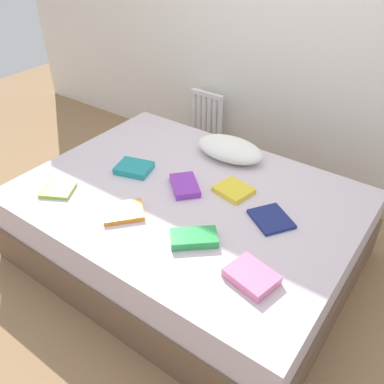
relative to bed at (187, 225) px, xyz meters
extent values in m
plane|color=#93704C|center=(0.00, 0.00, -0.25)|extent=(8.00, 8.00, 0.00)
cube|color=brown|center=(0.00, 0.00, -0.11)|extent=(2.00, 1.50, 0.28)
cube|color=silver|center=(0.00, 0.00, 0.14)|extent=(1.96, 1.46, 0.22)
cylinder|color=white|center=(-0.81, 1.20, 0.10)|extent=(0.04, 0.04, 0.48)
cylinder|color=white|center=(-0.75, 1.20, 0.10)|extent=(0.04, 0.04, 0.48)
cylinder|color=white|center=(-0.70, 1.20, 0.10)|extent=(0.04, 0.04, 0.48)
cylinder|color=white|center=(-0.64, 1.20, 0.10)|extent=(0.04, 0.04, 0.48)
cylinder|color=white|center=(-0.59, 1.20, 0.10)|extent=(0.04, 0.04, 0.48)
cylinder|color=white|center=(-0.53, 1.20, 0.10)|extent=(0.04, 0.04, 0.48)
cube|color=white|center=(-0.67, 1.20, 0.32)|extent=(0.32, 0.04, 0.04)
cube|color=white|center=(-0.67, 1.20, -0.12)|extent=(0.32, 0.04, 0.04)
ellipsoid|color=white|center=(-0.02, 0.51, 0.32)|extent=(0.48, 0.29, 0.13)
cube|color=purple|center=(-0.04, 0.03, 0.27)|extent=(0.28, 0.27, 0.04)
cube|color=green|center=(0.28, -0.32, 0.28)|extent=(0.27, 0.26, 0.04)
cube|color=yellow|center=(0.22, 0.17, 0.27)|extent=(0.23, 0.22, 0.03)
cube|color=navy|center=(0.53, 0.06, 0.26)|extent=(0.29, 0.28, 0.02)
cube|color=teal|center=(-0.43, 0.00, 0.27)|extent=(0.26, 0.23, 0.04)
cube|color=orange|center=(-0.17, -0.37, 0.27)|extent=(0.28, 0.28, 0.03)
cube|color=pink|center=(0.65, -0.38, 0.28)|extent=(0.25, 0.21, 0.05)
cube|color=#8CC638|center=(-0.65, -0.44, 0.26)|extent=(0.24, 0.23, 0.02)
camera|label=1|loc=(1.18, -1.59, 1.68)|focal=38.00mm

